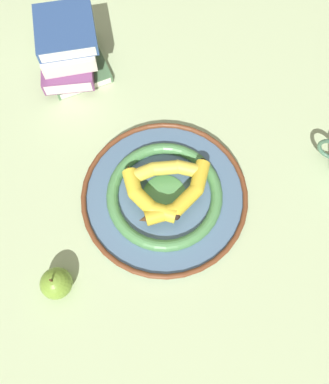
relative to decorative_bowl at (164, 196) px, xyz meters
The scene contains 7 objects.
ground_plane 0.03m from the decorative_bowl, 26.44° to the left, with size 2.80×2.80×0.00m, color #B2C693.
decorative_bowl is the anchor object (origin of this frame).
banana_a 0.06m from the decorative_bowl, 89.50° to the left, with size 0.16×0.08×0.03m.
banana_b 0.05m from the decorative_bowl, 141.09° to the right, with size 0.10×0.19×0.03m.
banana_c 0.06m from the decorative_bowl, 28.79° to the right, with size 0.08×0.16×0.03m.
book_stack 0.45m from the decorative_bowl, ahead, with size 0.22×0.19×0.13m.
apple 0.29m from the decorative_bowl, 107.75° to the left, with size 0.06×0.06×0.08m.
Camera 1 is at (-0.30, 0.11, 0.79)m, focal length 35.00 mm.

